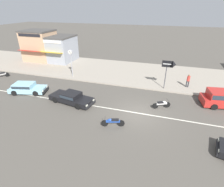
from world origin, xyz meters
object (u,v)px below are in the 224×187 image
Objects in this scene: hatchback_pale_blue_2 at (27,88)px; sedan_black_3 at (71,98)px; motorcycle_0 at (162,104)px; pedestrian_near_clock at (188,80)px; motorcycle_2 at (1,75)px; shopfront_corner_warung at (60,48)px; shopfront_mid_block at (40,45)px; motorcycle_1 at (113,122)px; arrow_signboard at (172,66)px; street_clock at (71,57)px.

hatchback_pale_blue_2 is 5.89m from sedan_black_3.
motorcycle_0 is 6.11m from pedestrian_near_clock.
shopfront_corner_warung reaches higher than motorcycle_2.
shopfront_mid_block is (-23.79, 4.85, 1.59)m from pedestrian_near_clock.
motorcycle_1 is 9.68m from arrow_signboard.
motorcycle_1 is 12.31m from street_clock.
motorcycle_2 is 10.01m from shopfront_corner_warung.
arrow_signboard is (4.19, 8.36, 2.51)m from motorcycle_1.
shopfront_corner_warung is at bearing 165.15° from pedestrian_near_clock.
sedan_black_3 is 8.84m from motorcycle_0.
pedestrian_near_clock is 20.92m from shopfront_corner_warung.
shopfront_corner_warung is 1.13× the size of shopfront_mid_block.
shopfront_corner_warung is (-13.96, 14.92, 1.82)m from motorcycle_1.
motorcycle_1 is 0.51× the size of street_clock.
shopfront_mid_block is (-12.47, 11.90, 2.11)m from sedan_black_3.
arrow_signboard is at bearing 19.34° from hatchback_pale_blue_2.
street_clock is at bearing -47.94° from shopfront_corner_warung.
sedan_black_3 is 2.97× the size of motorcycle_0.
hatchback_pale_blue_2 reaches higher than sedan_black_3.
street_clock is at bearing 133.80° from motorcycle_1.
hatchback_pale_blue_2 is 1.17× the size of street_clock.
pedestrian_near_clock is at bearing 20.80° from hatchback_pale_blue_2.
shopfront_mid_block is at bearing 168.48° from pedestrian_near_clock.
arrow_signboard is at bearing -15.56° from shopfront_mid_block.
shopfront_mid_block is at bearing 153.99° from motorcycle_0.
hatchback_pale_blue_2 is 12.37m from shopfront_corner_warung.
arrow_signboard reaches higher than hatchback_pale_blue_2.
arrow_signboard is at bearing 6.86° from motorcycle_2.
arrow_signboard is (9.28, 5.84, 2.40)m from sedan_black_3.
shopfront_mid_block is at bearing 164.44° from arrow_signboard.
hatchback_pale_blue_2 is 18.39m from pedestrian_near_clock.
hatchback_pale_blue_2 is 2.60× the size of motorcycle_0.
sedan_black_3 is 12.84m from motorcycle_2.
hatchback_pale_blue_2 is at bearing -160.66° from arrow_signboard.
motorcycle_0 is 0.88× the size of motorcycle_1.
motorcycle_2 is at bearing 165.44° from sedan_black_3.
motorcycle_2 is 9.91m from street_clock.
shopfront_corner_warung is at bearing 148.34° from motorcycle_0.
arrow_signboard reaches higher than sedan_black_3.
street_clock is (-8.36, 8.72, 2.35)m from motorcycle_1.
motorcycle_0 and motorcycle_2 have the same top height.
arrow_signboard is 22.58m from shopfront_mid_block.
pedestrian_near_clock is (14.59, 0.85, -1.72)m from street_clock.
pedestrian_near_clock is at bearing 56.94° from motorcycle_1.
motorcycle_1 is 0.55× the size of arrow_signboard.
hatchback_pale_blue_2 is 6.61m from street_clock.
pedestrian_near_clock is at bearing 9.14° from motorcycle_2.
sedan_black_3 is 7.36m from street_clock.
pedestrian_near_clock is at bearing 64.53° from motorcycle_0.
sedan_black_3 is at bearing -62.17° from street_clock.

